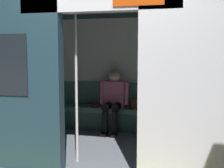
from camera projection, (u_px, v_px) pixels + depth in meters
name	position (u px, v px, depth m)	size (l,w,h in m)	color
train_car	(115.00, 53.00, 4.47)	(6.40, 2.56, 2.27)	silver
bench_seat	(129.00, 113.00, 5.49)	(3.23, 0.44, 0.44)	#4C7566
person_seated	(114.00, 96.00, 5.47)	(0.55, 0.67, 1.17)	pink
handbag	(139.00, 104.00, 5.46)	(0.26, 0.15, 0.17)	brown
book	(95.00, 106.00, 5.65)	(0.15, 0.22, 0.03)	#B22D2D
grab_pole_door	(76.00, 84.00, 3.86)	(0.04, 0.04, 2.13)	silver
grab_pole_far	(139.00, 85.00, 3.80)	(0.04, 0.04, 2.13)	silver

